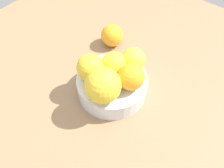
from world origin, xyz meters
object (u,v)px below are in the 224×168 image
(orange_in_bowl_3, at_px, (131,77))
(orange_in_bowl_4, at_px, (133,60))
(orange_in_bowl_2, at_px, (91,68))
(orange_loose_0, at_px, (112,36))
(fruit_bowl, at_px, (112,85))
(orange_in_bowl_1, at_px, (103,85))
(orange_in_bowl_0, at_px, (114,65))

(orange_in_bowl_3, distance_m, orange_in_bowl_4, 0.06)
(orange_in_bowl_2, distance_m, orange_loose_0, 0.19)
(fruit_bowl, relative_size, orange_in_bowl_4, 2.95)
(orange_in_bowl_1, height_order, orange_in_bowl_3, orange_in_bowl_1)
(orange_in_bowl_3, xyz_separation_m, orange_in_bowl_4, (0.05, 0.03, -0.00))
(orange_in_bowl_3, bearing_deg, fruit_bowl, 104.37)
(fruit_bowl, bearing_deg, orange_in_bowl_0, 26.11)
(orange_in_bowl_1, distance_m, orange_in_bowl_3, 0.07)
(fruit_bowl, xyz_separation_m, orange_in_bowl_1, (-0.05, -0.02, 0.07))
(orange_in_bowl_1, relative_size, orange_in_bowl_2, 1.23)
(orange_in_bowl_4, bearing_deg, orange_in_bowl_2, 144.71)
(orange_loose_0, bearing_deg, orange_in_bowl_2, -157.98)
(orange_in_bowl_1, bearing_deg, orange_in_bowl_0, 19.55)
(orange_in_bowl_0, height_order, orange_in_bowl_4, orange_in_bowl_0)
(orange_in_bowl_0, distance_m, orange_in_bowl_1, 0.08)
(orange_in_bowl_0, relative_size, orange_loose_0, 0.97)
(fruit_bowl, bearing_deg, orange_in_bowl_1, -162.70)
(orange_loose_0, bearing_deg, orange_in_bowl_0, -140.22)
(orange_in_bowl_2, bearing_deg, orange_in_bowl_0, -39.64)
(orange_in_bowl_0, xyz_separation_m, orange_in_bowl_2, (-0.04, 0.04, 0.00))
(orange_in_bowl_0, height_order, orange_in_bowl_1, orange_in_bowl_1)
(fruit_bowl, xyz_separation_m, orange_in_bowl_3, (0.01, -0.05, 0.06))
(fruit_bowl, height_order, orange_in_bowl_2, orange_in_bowl_2)
(fruit_bowl, height_order, orange_in_bowl_4, orange_in_bowl_4)
(orange_in_bowl_1, height_order, orange_loose_0, orange_in_bowl_1)
(orange_loose_0, bearing_deg, orange_in_bowl_3, -129.23)
(orange_in_bowl_3, bearing_deg, orange_loose_0, 50.77)
(orange_in_bowl_4, bearing_deg, orange_in_bowl_0, 149.40)
(orange_in_bowl_1, distance_m, orange_in_bowl_4, 0.12)
(orange_in_bowl_3, bearing_deg, orange_in_bowl_0, 84.63)
(fruit_bowl, distance_m, orange_in_bowl_3, 0.08)
(orange_in_bowl_4, bearing_deg, orange_in_bowl_3, -150.23)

